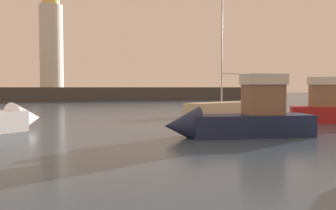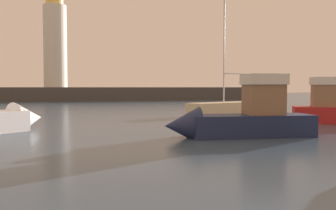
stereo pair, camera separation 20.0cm
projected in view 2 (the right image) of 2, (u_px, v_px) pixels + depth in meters
ground_plane at (100, 113)px, 33.11m from camera, size 220.00×220.00×0.00m
breakwater at (85, 94)px, 63.59m from camera, size 75.92×6.93×2.35m
lighthouse at (55, 40)px, 61.85m from camera, size 3.88×3.88×16.99m
motorboat_0 at (238, 118)px, 17.02m from camera, size 7.20×2.49×3.25m
sailboat_moored at (231, 107)px, 31.17m from camera, size 8.72×5.12×14.63m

